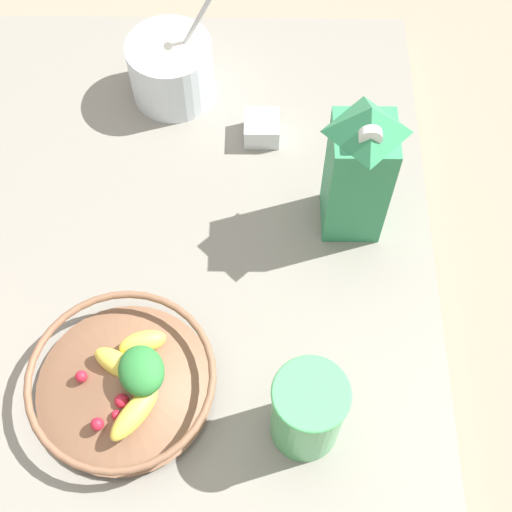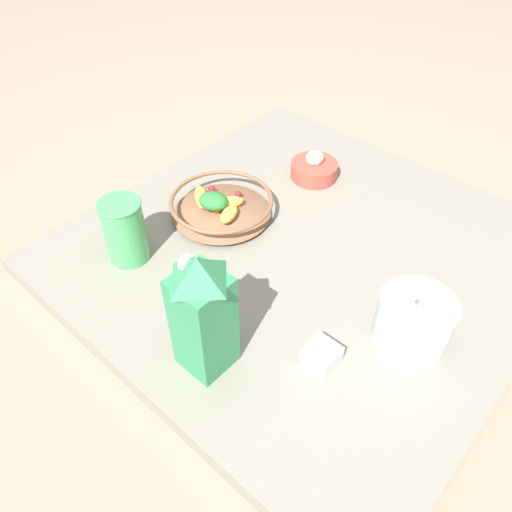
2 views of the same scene
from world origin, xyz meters
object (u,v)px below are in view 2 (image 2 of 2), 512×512
(fruit_bowl, at_px, (221,205))
(yogurt_tub, at_px, (414,320))
(drinking_cup, at_px, (125,230))
(garlic_bowl, at_px, (314,168))
(spice_jar, at_px, (322,356))
(milk_carton, at_px, (203,314))

(fruit_bowl, relative_size, yogurt_tub, 1.14)
(drinking_cup, bearing_deg, garlic_bowl, 167.66)
(spice_jar, bearing_deg, milk_carton, -49.54)
(yogurt_tub, bearing_deg, fruit_bowl, -93.14)
(drinking_cup, distance_m, spice_jar, 0.49)
(milk_carton, xyz_separation_m, garlic_bowl, (-0.59, -0.21, -0.10))
(garlic_bowl, bearing_deg, milk_carton, 19.51)
(drinking_cup, xyz_separation_m, spice_jar, (-0.06, 0.48, -0.06))
(garlic_bowl, bearing_deg, spice_jar, 38.54)
(spice_jar, bearing_deg, garlic_bowl, -141.46)
(milk_carton, bearing_deg, yogurt_tub, 138.54)
(spice_jar, bearing_deg, yogurt_tub, 148.08)
(milk_carton, xyz_separation_m, drinking_cup, (-0.07, -0.32, -0.05))
(yogurt_tub, height_order, drinking_cup, yogurt_tub)
(yogurt_tub, relative_size, spice_jar, 3.88)
(milk_carton, distance_m, yogurt_tub, 0.38)
(milk_carton, xyz_separation_m, yogurt_tub, (-0.28, 0.25, -0.07))
(drinking_cup, bearing_deg, yogurt_tub, 109.82)
(drinking_cup, relative_size, spice_jar, 2.63)
(drinking_cup, bearing_deg, spice_jar, 96.92)
(spice_jar, distance_m, garlic_bowl, 0.59)
(milk_carton, bearing_deg, drinking_cup, -103.05)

